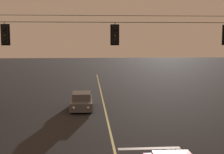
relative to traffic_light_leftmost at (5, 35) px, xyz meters
name	(u,v)px	position (x,y,z in m)	size (l,w,h in m)	color
lane_centre_stripe	(107,119)	(5.67, 6.02, -6.10)	(0.14, 60.00, 0.01)	#D1C64C
stop_bar_paint	(149,148)	(7.57, -0.58, -6.10)	(3.40, 0.36, 0.01)	silver
signal_span_assembly	(113,70)	(5.67, 0.02, -1.87)	(18.92, 0.32, 8.16)	#38281C
traffic_light_leftmost	(5,35)	(0.00, 0.00, 0.00)	(0.48, 0.41, 1.22)	black
traffic_light_left_inner	(115,35)	(5.76, 0.00, 0.00)	(0.48, 0.41, 1.22)	black
car_oncoming_lead	(82,101)	(3.70, 9.57, -5.46)	(1.80, 4.42, 1.39)	#4C4C51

